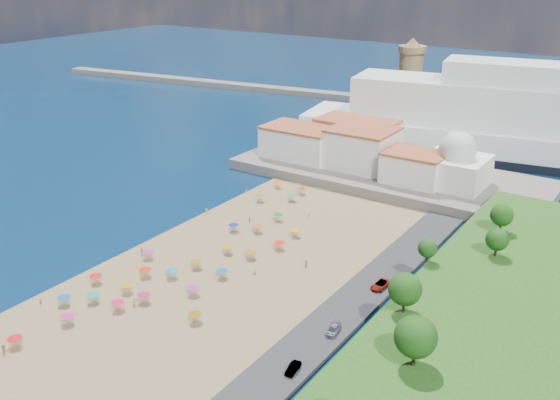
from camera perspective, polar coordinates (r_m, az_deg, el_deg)
The scene contains 11 objects.
ground at distance 132.86m, azimuth -7.50°, elevation -6.16°, with size 700.00×700.00×0.00m, color #071938.
terrace at distance 184.51m, azimuth 9.90°, elevation 2.30°, with size 90.00×36.00×3.00m, color #59544C.
jetty at distance 223.72m, azimuth 8.51°, elevation 5.73°, with size 18.00×70.00×2.40m, color #59544C.
breakwater at distance 311.63m, azimuth -4.38°, elevation 10.40°, with size 200.00×7.00×2.60m, color #59544C.
waterfront_buildings at distance 188.42m, azimuth 6.49°, elevation 4.93°, with size 57.00×29.00×11.00m.
domed_building at distance 173.78m, azimuth 15.79°, elevation 3.18°, with size 16.00×16.00×15.00m.
fortress at distance 249.06m, azimuth 11.62°, elevation 8.45°, with size 40.00×40.00×32.40m.
beach_parasols at distance 124.35m, azimuth -12.29°, elevation -7.44°, with size 28.91×117.96×2.20m.
beachgoers at distance 133.79m, azimuth -9.35°, elevation -5.53°, with size 36.91×94.05×1.82m.
parked_cars at distance 114.77m, azimuth 6.58°, elevation -10.15°, with size 2.50×35.93×1.36m.
hillside_trees at distance 95.62m, azimuth 10.44°, elevation -11.25°, with size 15.79×104.29×7.98m.
Camera 1 is at (79.21, -87.19, 61.44)m, focal length 40.00 mm.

